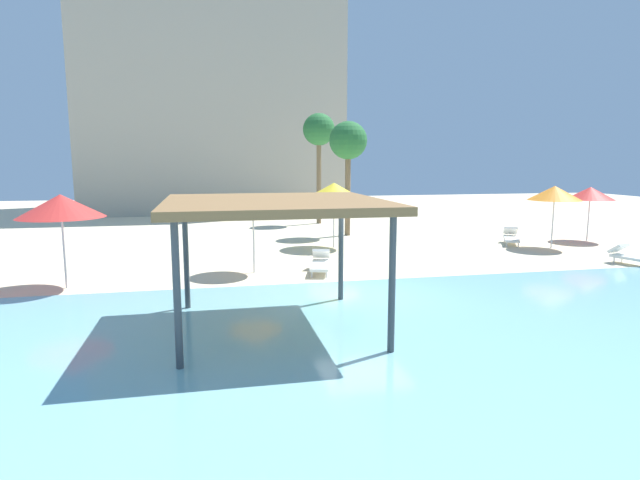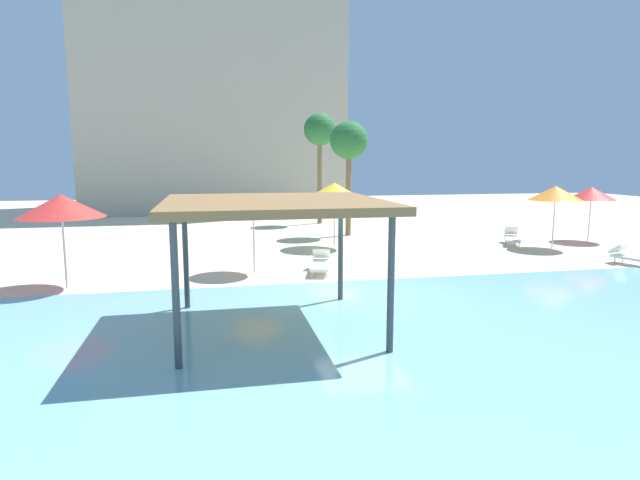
{
  "view_description": "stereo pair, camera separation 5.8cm",
  "coord_description": "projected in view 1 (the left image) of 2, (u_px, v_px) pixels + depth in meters",
  "views": [
    {
      "loc": [
        -4.28,
        -14.16,
        3.82
      ],
      "look_at": [
        -0.86,
        2.0,
        1.3
      ],
      "focal_mm": 29.53,
      "sensor_mm": 36.0,
      "label": 1
    },
    {
      "loc": [
        -4.22,
        -14.17,
        3.82
      ],
      "look_at": [
        -0.86,
        2.0,
        1.3
      ],
      "focal_mm": 29.53,
      "sensor_mm": 36.0,
      "label": 2
    }
  ],
  "objects": [
    {
      "name": "ground_plane",
      "position": [
        363.0,
        294.0,
        15.15
      ],
      "size": [
        80.0,
        80.0,
        0.0
      ],
      "primitive_type": "plane",
      "color": "beige"
    },
    {
      "name": "lagoon_water",
      "position": [
        442.0,
        360.0,
        10.07
      ],
      "size": [
        44.0,
        13.5,
        0.04
      ],
      "primitive_type": "cube",
      "color": "#7AB7C1",
      "rests_on": "ground"
    },
    {
      "name": "shade_pavilion",
      "position": [
        275.0,
        207.0,
        11.62
      ],
      "size": [
        4.77,
        4.77,
        2.95
      ],
      "color": "#42474C",
      "rests_on": "ground"
    },
    {
      "name": "beach_umbrella_red_1",
      "position": [
        61.0,
        206.0,
        15.47
      ],
      "size": [
        2.49,
        2.49,
        2.82
      ],
      "color": "silver",
      "rests_on": "ground"
    },
    {
      "name": "beach_umbrella_red_3",
      "position": [
        590.0,
        193.0,
        24.74
      ],
      "size": [
        2.16,
        2.16,
        2.56
      ],
      "color": "silver",
      "rests_on": "ground"
    },
    {
      "name": "beach_umbrella_orange_5",
      "position": [
        253.0,
        203.0,
        17.66
      ],
      "size": [
        1.94,
        1.94,
        2.65
      ],
      "color": "silver",
      "rests_on": "ground"
    },
    {
      "name": "beach_umbrella_yellow_6",
      "position": [
        334.0,
        191.0,
        22.81
      ],
      "size": [
        2.44,
        2.44,
        2.84
      ],
      "color": "silver",
      "rests_on": "ground"
    },
    {
      "name": "beach_umbrella_orange_7",
      "position": [
        555.0,
        193.0,
        22.7
      ],
      "size": [
        2.25,
        2.25,
        2.71
      ],
      "color": "silver",
      "rests_on": "ground"
    },
    {
      "name": "lounge_chair_0",
      "position": [
        633.0,
        256.0,
        19.23
      ],
      "size": [
        1.09,
        1.99,
        0.74
      ],
      "rotation": [
        0.0,
        0.0,
        -1.3
      ],
      "color": "white",
      "rests_on": "ground"
    },
    {
      "name": "lounge_chair_1",
      "position": [
        511.0,
        237.0,
        24.08
      ],
      "size": [
        1.41,
        1.96,
        0.74
      ],
      "rotation": [
        0.0,
        0.0,
        -2.05
      ],
      "color": "white",
      "rests_on": "ground"
    },
    {
      "name": "lounge_chair_2",
      "position": [
        320.0,
        263.0,
        18.05
      ],
      "size": [
        1.07,
        1.99,
        0.74
      ],
      "rotation": [
        0.0,
        0.0,
        -1.83
      ],
      "color": "white",
      "rests_on": "ground"
    },
    {
      "name": "palm_tree_0",
      "position": [
        348.0,
        143.0,
        26.22
      ],
      "size": [
        1.9,
        1.9,
        5.74
      ],
      "color": "brown",
      "rests_on": "ground"
    },
    {
      "name": "palm_tree_1",
      "position": [
        319.0,
        132.0,
        31.18
      ],
      "size": [
        1.9,
        1.9,
        6.56
      ],
      "color": "brown",
      "rests_on": "ground"
    },
    {
      "name": "hotel_block_0",
      "position": [
        213.0,
        79.0,
        40.68
      ],
      "size": [
        18.57,
        11.17,
        20.04
      ],
      "primitive_type": "cube",
      "color": "#B2A893",
      "rests_on": "ground"
    }
  ]
}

